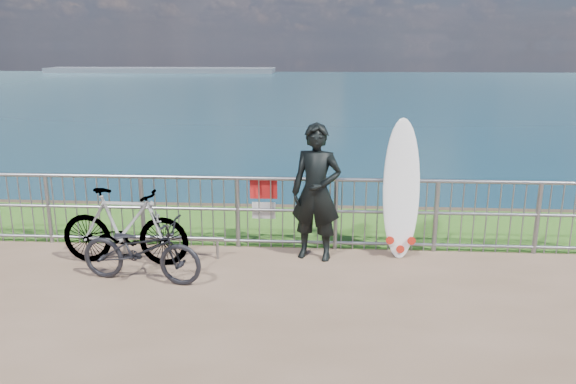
# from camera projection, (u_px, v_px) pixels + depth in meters

# --- Properties ---
(grass_strip) EXTENTS (120.00, 120.00, 0.00)m
(grass_strip) POSITION_uv_depth(u_px,v_px,m) (276.00, 225.00, 9.79)
(grass_strip) COLOR #30671C
(grass_strip) RESTS_ON ground
(seascape) EXTENTS (260.00, 260.00, 5.00)m
(seascape) POSITION_uv_depth(u_px,v_px,m) (162.00, 73.00, 153.37)
(seascape) COLOR brown
(seascape) RESTS_ON ground
(railing) EXTENTS (10.06, 0.10, 1.13)m
(railing) POSITION_uv_depth(u_px,v_px,m) (271.00, 212.00, 8.59)
(railing) COLOR gray
(railing) RESTS_ON ground
(surfer) EXTENTS (0.82, 0.64, 1.99)m
(surfer) POSITION_uv_depth(u_px,v_px,m) (316.00, 192.00, 8.07)
(surfer) COLOR black
(surfer) RESTS_ON ground
(surfboard) EXTENTS (0.55, 0.49, 2.04)m
(surfboard) POSITION_uv_depth(u_px,v_px,m) (401.00, 194.00, 8.21)
(surfboard) COLOR white
(surfboard) RESTS_ON ground
(bicycle_near) EXTENTS (1.74, 0.83, 0.88)m
(bicycle_near) POSITION_uv_depth(u_px,v_px,m) (141.00, 250.00, 7.38)
(bicycle_near) COLOR black
(bicycle_near) RESTS_ON ground
(bicycle_far) EXTENTS (1.88, 0.62, 1.12)m
(bicycle_far) POSITION_uv_depth(u_px,v_px,m) (124.00, 227.00, 7.94)
(bicycle_far) COLOR black
(bicycle_far) RESTS_ON ground
(bike_rack) EXTENTS (1.59, 0.05, 0.34)m
(bike_rack) POSITION_uv_depth(u_px,v_px,m) (170.00, 240.00, 8.25)
(bike_rack) COLOR gray
(bike_rack) RESTS_ON ground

